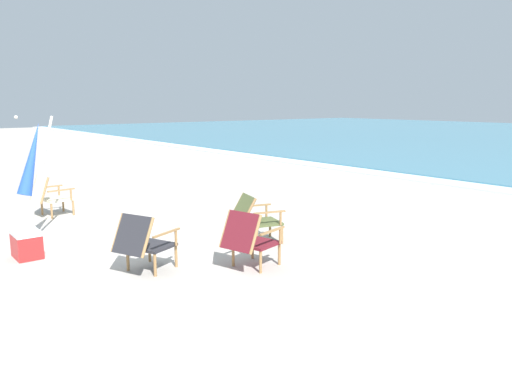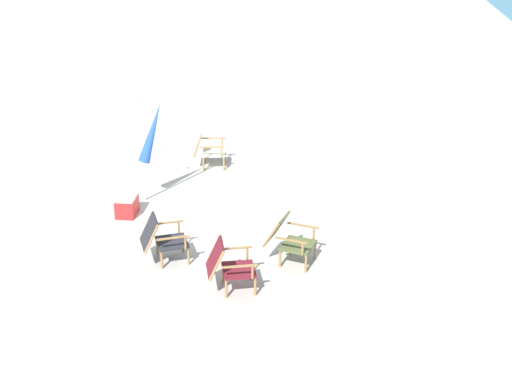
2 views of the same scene
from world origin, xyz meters
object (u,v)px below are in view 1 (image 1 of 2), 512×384
Objects in this scene: beach_chair_far_center at (254,217)px; umbrella_furled_blue at (32,160)px; beach_chair_back_right at (249,238)px; cooler_box at (27,244)px; beach_chair_front_right at (143,241)px; beach_chair_front_left at (49,195)px.

umbrella_furled_blue is (-2.19, -2.70, 0.90)m from beach_chair_far_center.
umbrella_furled_blue reaches higher than beach_chair_far_center.
beach_chair_far_center is at bearing 50.96° from umbrella_furled_blue.
beach_chair_back_right reaches higher than cooler_box.
umbrella_furled_blue is (-2.41, -0.69, 0.90)m from beach_chair_front_right.
beach_chair_front_right is at bearing -122.14° from beach_chair_back_right.
beach_chair_front_right is 1.39m from beach_chair_back_right.
cooler_box is (-2.38, -2.23, -0.23)m from beach_chair_back_right.
beach_chair_front_right is at bearing -0.19° from beach_chair_front_left.
beach_chair_far_center is 3.38m from cooler_box.
beach_chair_back_right is 3.77m from umbrella_furled_blue.
beach_chair_front_left reaches higher than beach_chair_far_center.
umbrella_furled_blue is at bearing -149.36° from beach_chair_back_right.
umbrella_furled_blue is (-3.15, -1.87, 0.90)m from beach_chair_back_right.
beach_chair_front_right is 1.01× the size of beach_chair_far_center.
beach_chair_front_left is 2.10m from umbrella_furled_blue.
beach_chair_front_left reaches higher than cooler_box.
beach_chair_front_left is at bearing 157.45° from cooler_box.
beach_chair_front_right is 4.19m from beach_chair_front_left.
umbrella_furled_blue reaches higher than beach_chair_front_right.
beach_chair_front_right is 1.07× the size of beach_chair_back_right.
beach_chair_front_left is 0.92× the size of beach_chair_far_center.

